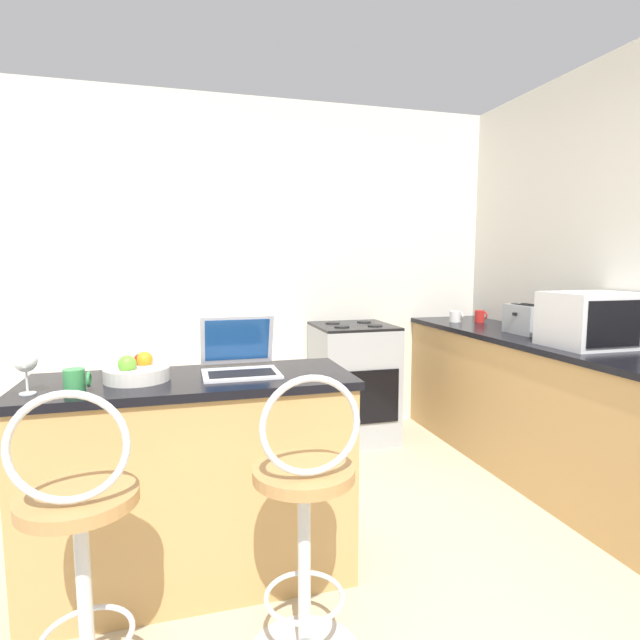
{
  "coord_description": "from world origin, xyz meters",
  "views": [
    {
      "loc": [
        -0.49,
        -1.34,
        1.37
      ],
      "look_at": [
        0.37,
        1.77,
        0.99
      ],
      "focal_mm": 28.0,
      "sensor_mm": 36.0,
      "label": 1
    }
  ],
  "objects_px": {
    "bar_stool_far": "(305,530)",
    "toaster": "(527,319)",
    "wine_glass_tall": "(26,362)",
    "mug_white": "(455,317)",
    "mug_red": "(480,316)",
    "stove_range": "(353,382)",
    "mug_green": "(75,381)",
    "fruit_bowl": "(137,371)",
    "laptop": "(239,358)",
    "microwave": "(593,320)",
    "bar_stool_near": "(81,563)"
  },
  "relations": [
    {
      "from": "bar_stool_far",
      "to": "toaster",
      "type": "bearing_deg",
      "value": 35.03
    },
    {
      "from": "wine_glass_tall",
      "to": "mug_white",
      "type": "bearing_deg",
      "value": 29.89
    },
    {
      "from": "toaster",
      "to": "mug_red",
      "type": "height_order",
      "value": "toaster"
    },
    {
      "from": "wine_glass_tall",
      "to": "stove_range",
      "type": "bearing_deg",
      "value": 41.09
    },
    {
      "from": "mug_red",
      "to": "mug_green",
      "type": "bearing_deg",
      "value": -150.72
    },
    {
      "from": "stove_range",
      "to": "mug_red",
      "type": "xyz_separation_m",
      "value": [
        1.02,
        -0.12,
        0.49
      ]
    },
    {
      "from": "mug_white",
      "to": "mug_red",
      "type": "height_order",
      "value": "mug_red"
    },
    {
      "from": "bar_stool_far",
      "to": "fruit_bowl",
      "type": "bearing_deg",
      "value": 133.0
    },
    {
      "from": "bar_stool_far",
      "to": "laptop",
      "type": "xyz_separation_m",
      "value": [
        -0.14,
        0.64,
        0.46
      ]
    },
    {
      "from": "stove_range",
      "to": "mug_green",
      "type": "distance_m",
      "value": 2.35
    },
    {
      "from": "mug_red",
      "to": "mug_green",
      "type": "xyz_separation_m",
      "value": [
        -2.66,
        -1.49,
        -0.0
      ]
    },
    {
      "from": "wine_glass_tall",
      "to": "laptop",
      "type": "bearing_deg",
      "value": 11.7
    },
    {
      "from": "bar_stool_far",
      "to": "stove_range",
      "type": "xyz_separation_m",
      "value": [
        0.88,
        2.05,
        -0.04
      ]
    },
    {
      "from": "laptop",
      "to": "mug_white",
      "type": "bearing_deg",
      "value": 36.13
    },
    {
      "from": "fruit_bowl",
      "to": "mug_green",
      "type": "height_order",
      "value": "fruit_bowl"
    },
    {
      "from": "wine_glass_tall",
      "to": "mug_green",
      "type": "xyz_separation_m",
      "value": [
        0.17,
        -0.04,
        -0.07
      ]
    },
    {
      "from": "bar_stool_far",
      "to": "mug_red",
      "type": "distance_m",
      "value": 2.75
    },
    {
      "from": "bar_stool_far",
      "to": "toaster",
      "type": "distance_m",
      "value": 2.31
    },
    {
      "from": "fruit_bowl",
      "to": "mug_white",
      "type": "bearing_deg",
      "value": 31.58
    },
    {
      "from": "toaster",
      "to": "wine_glass_tall",
      "type": "distance_m",
      "value": 2.89
    },
    {
      "from": "toaster",
      "to": "microwave",
      "type": "bearing_deg",
      "value": -88.47
    },
    {
      "from": "mug_white",
      "to": "mug_green",
      "type": "relative_size",
      "value": 1.11
    },
    {
      "from": "fruit_bowl",
      "to": "bar_stool_far",
      "type": "bearing_deg",
      "value": -47.0
    },
    {
      "from": "laptop",
      "to": "toaster",
      "type": "distance_m",
      "value": 2.09
    },
    {
      "from": "laptop",
      "to": "mug_green",
      "type": "bearing_deg",
      "value": -162.25
    },
    {
      "from": "bar_stool_near",
      "to": "toaster",
      "type": "relative_size",
      "value": 3.56
    },
    {
      "from": "laptop",
      "to": "mug_white",
      "type": "relative_size",
      "value": 3.12
    },
    {
      "from": "laptop",
      "to": "wine_glass_tall",
      "type": "height_order",
      "value": "laptop"
    },
    {
      "from": "bar_stool_far",
      "to": "wine_glass_tall",
      "type": "xyz_separation_m",
      "value": [
        -0.92,
        0.47,
        0.52
      ]
    },
    {
      "from": "laptop",
      "to": "bar_stool_far",
      "type": "bearing_deg",
      "value": -77.87
    },
    {
      "from": "bar_stool_near",
      "to": "mug_white",
      "type": "height_order",
      "value": "bar_stool_near"
    },
    {
      "from": "microwave",
      "to": "mug_green",
      "type": "bearing_deg",
      "value": -172.99
    },
    {
      "from": "bar_stool_near",
      "to": "fruit_bowl",
      "type": "xyz_separation_m",
      "value": [
        0.13,
        0.59,
        0.44
      ]
    },
    {
      "from": "mug_white",
      "to": "laptop",
      "type": "bearing_deg",
      "value": -143.87
    },
    {
      "from": "microwave",
      "to": "mug_green",
      "type": "distance_m",
      "value": 2.64
    },
    {
      "from": "microwave",
      "to": "wine_glass_tall",
      "type": "relative_size",
      "value": 2.99
    },
    {
      "from": "mug_red",
      "to": "bar_stool_near",
      "type": "bearing_deg",
      "value": -143.25
    },
    {
      "from": "laptop",
      "to": "stove_range",
      "type": "height_order",
      "value": "laptop"
    },
    {
      "from": "bar_stool_far",
      "to": "laptop",
      "type": "distance_m",
      "value": 0.8
    },
    {
      "from": "fruit_bowl",
      "to": "wine_glass_tall",
      "type": "relative_size",
      "value": 1.59
    },
    {
      "from": "toaster",
      "to": "mug_white",
      "type": "xyz_separation_m",
      "value": [
        -0.12,
        0.7,
        -0.05
      ]
    },
    {
      "from": "mug_green",
      "to": "stove_range",
      "type": "bearing_deg",
      "value": 44.49
    },
    {
      "from": "microwave",
      "to": "fruit_bowl",
      "type": "height_order",
      "value": "microwave"
    },
    {
      "from": "microwave",
      "to": "mug_red",
      "type": "distance_m",
      "value": 1.17
    },
    {
      "from": "mug_white",
      "to": "fruit_bowl",
      "type": "bearing_deg",
      "value": -148.42
    },
    {
      "from": "mug_white",
      "to": "mug_red",
      "type": "distance_m",
      "value": 0.19
    },
    {
      "from": "fruit_bowl",
      "to": "mug_green",
      "type": "distance_m",
      "value": 0.25
    },
    {
      "from": "stove_range",
      "to": "mug_green",
      "type": "relative_size",
      "value": 9.67
    },
    {
      "from": "stove_range",
      "to": "mug_green",
      "type": "xyz_separation_m",
      "value": [
        -1.64,
        -1.61,
        0.49
      ]
    },
    {
      "from": "wine_glass_tall",
      "to": "bar_stool_far",
      "type": "bearing_deg",
      "value": -27.24
    }
  ]
}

